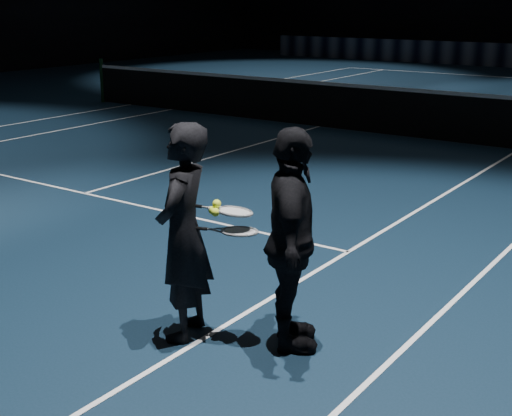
{
  "coord_description": "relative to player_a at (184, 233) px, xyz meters",
  "views": [
    {
      "loc": [
        7.41,
        -12.83,
        2.63
      ],
      "look_at": [
        4.53,
        -8.72,
        1.13
      ],
      "focal_mm": 50.0,
      "sensor_mm": 36.0,
      "label": 1
    }
  ],
  "objects": [
    {
      "name": "floor",
      "position": [
        -3.94,
        8.86,
        -0.87
      ],
      "size": [
        36.0,
        36.0,
        0.0
      ],
      "primitive_type": "plane",
      "color": "black",
      "rests_on": "ground"
    },
    {
      "name": "court_lines",
      "position": [
        -3.94,
        8.86,
        -0.86
      ],
      "size": [
        10.98,
        23.78,
        0.01
      ],
      "primitive_type": null,
      "color": "white",
      "rests_on": "floor"
    },
    {
      "name": "net_post_left",
      "position": [
        -10.34,
        8.86,
        -0.32
      ],
      "size": [
        0.1,
        0.1,
        1.1
      ],
      "primitive_type": "cylinder",
      "color": "black",
      "rests_on": "floor"
    },
    {
      "name": "net_mesh",
      "position": [
        -3.94,
        8.86,
        -0.42
      ],
      "size": [
        12.8,
        0.02,
        0.86
      ],
      "primitive_type": "cube",
      "color": "black",
      "rests_on": "floor"
    },
    {
      "name": "net_tape",
      "position": [
        -3.94,
        8.86,
        0.05
      ],
      "size": [
        12.8,
        0.03,
        0.07
      ],
      "primitive_type": "cube",
      "color": "white",
      "rests_on": "net_mesh"
    },
    {
      "name": "player_a",
      "position": [
        0.0,
        0.0,
        0.0
      ],
      "size": [
        0.6,
        0.73,
        1.73
      ],
      "primitive_type": "imported",
      "rotation": [
        0.0,
        0.0,
        -1.23
      ],
      "color": "black",
      "rests_on": "floor"
    },
    {
      "name": "player_b",
      "position": [
        0.79,
        0.32,
        0.0
      ],
      "size": [
        0.91,
        1.08,
        1.73
      ],
      "primitive_type": "imported",
      "rotation": [
        0.0,
        0.0,
        2.16
      ],
      "color": "black",
      "rests_on": "floor"
    },
    {
      "name": "racket_lower",
      "position": [
        0.42,
        0.17,
        0.05
      ],
      "size": [
        0.71,
        0.46,
        0.03
      ],
      "primitive_type": null,
      "rotation": [
        0.0,
        0.0,
        0.38
      ],
      "color": "black",
      "rests_on": "player_a"
    },
    {
      "name": "racket_upper",
      "position": [
        0.36,
        0.19,
        0.19
      ],
      "size": [
        0.71,
        0.49,
        0.1
      ],
      "primitive_type": null,
      "rotation": [
        0.0,
        0.1,
        0.45
      ],
      "color": "black",
      "rests_on": "player_b"
    },
    {
      "name": "tennis_balls",
      "position": [
        0.23,
        0.1,
        0.21
      ],
      "size": [
        0.12,
        0.1,
        0.12
      ],
      "primitive_type": null,
      "color": "#E8F233",
      "rests_on": "racket_upper"
    }
  ]
}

